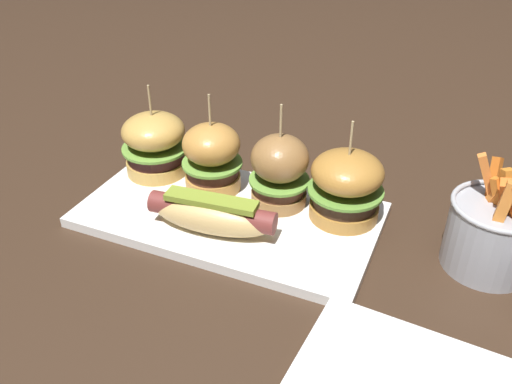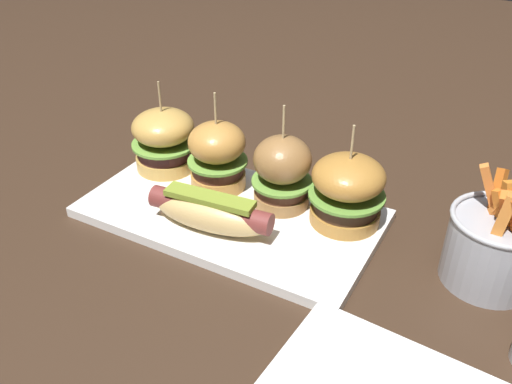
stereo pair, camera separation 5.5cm
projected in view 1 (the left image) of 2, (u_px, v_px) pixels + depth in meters
ground_plane at (229, 219)px, 0.74m from camera, size 3.00×3.00×0.00m
platter_main at (229, 215)px, 0.73m from camera, size 0.40×0.21×0.01m
hot_dog at (209, 213)px, 0.68m from camera, size 0.17×0.07×0.05m
slider_far_left at (155, 143)px, 0.79m from camera, size 0.10×0.10×0.14m
slider_center_left at (212, 157)px, 0.75m from camera, size 0.09×0.09×0.14m
slider_center_right at (280, 170)px, 0.72m from camera, size 0.08×0.08×0.15m
slider_far_right at (346, 185)px, 0.69m from camera, size 0.10×0.10×0.14m
fries_bucket at (493, 232)px, 0.63m from camera, size 0.11×0.11×0.14m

